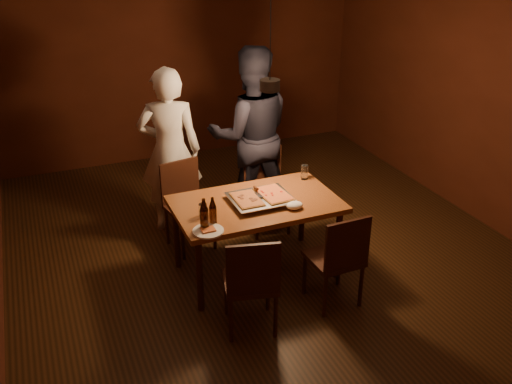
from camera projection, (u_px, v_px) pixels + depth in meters
name	position (u px, v px, depth m)	size (l,w,h in m)	color
room_shell	(269.00, 123.00, 5.19)	(6.00, 6.00, 6.00)	#3D2210
dining_table	(256.00, 209.00, 5.22)	(1.50, 0.90, 0.75)	brown
chair_far_left	(185.00, 197.00, 5.77)	(0.49, 0.49, 0.49)	#38190F
chair_far_right	(265.00, 181.00, 6.11)	(0.45, 0.45, 0.49)	#38190F
chair_near_left	(251.00, 277.00, 4.48)	(0.51, 0.51, 0.49)	#38190F
chair_near_right	(340.00, 253.00, 4.81)	(0.43, 0.43, 0.49)	#38190F
pizza_tray	(261.00, 200.00, 5.18)	(0.55, 0.45, 0.05)	silver
pizza_meat	(247.00, 199.00, 5.12)	(0.22, 0.35, 0.02)	maroon
pizza_cheese	(274.00, 194.00, 5.21)	(0.24, 0.39, 0.02)	gold
spatula	(259.00, 195.00, 5.18)	(0.09, 0.24, 0.04)	silver
beer_bottle_a	(204.00, 214.00, 4.68)	(0.07, 0.07, 0.28)	black
beer_bottle_b	(213.00, 211.00, 4.77)	(0.06, 0.06, 0.24)	black
water_glass_left	(203.00, 210.00, 4.92)	(0.07, 0.07, 0.11)	silver
water_glass_right	(304.00, 172.00, 5.62)	(0.07, 0.07, 0.15)	silver
plate_slice	(208.00, 231.00, 4.69)	(0.26, 0.26, 0.03)	white
napkin	(294.00, 205.00, 5.06)	(0.16, 0.12, 0.07)	white
diner_white	(170.00, 151.00, 5.95)	(0.65, 0.43, 1.78)	white
diner_dark	(251.00, 135.00, 6.15)	(0.94, 0.73, 1.93)	black
pendant_lamp	(270.00, 84.00, 5.03)	(0.18, 0.18, 1.10)	black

